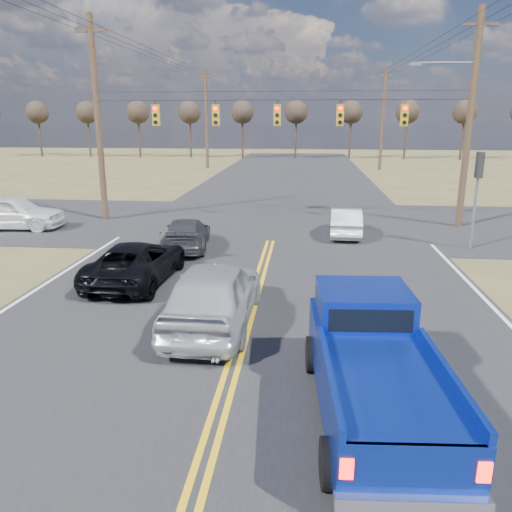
# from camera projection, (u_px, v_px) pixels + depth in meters

# --- Properties ---
(ground) EXTENTS (160.00, 160.00, 0.00)m
(ground) POSITION_uv_depth(u_px,v_px,m) (210.00, 444.00, 8.21)
(ground) COLOR brown
(ground) RESTS_ON ground
(road_main) EXTENTS (14.00, 120.00, 0.02)m
(road_main) POSITION_uv_depth(u_px,v_px,m) (263.00, 268.00, 17.79)
(road_main) COLOR #28282B
(road_main) RESTS_ON ground
(road_cross) EXTENTS (120.00, 12.00, 0.02)m
(road_cross) POSITION_uv_depth(u_px,v_px,m) (276.00, 223.00, 25.46)
(road_cross) COLOR #28282B
(road_cross) RESTS_ON ground
(signal_gantry) EXTENTS (19.60, 4.83, 10.00)m
(signal_gantry) POSITION_uv_depth(u_px,v_px,m) (287.00, 120.00, 23.86)
(signal_gantry) COLOR #473323
(signal_gantry) RESTS_ON ground
(utility_poles) EXTENTS (19.60, 58.32, 10.00)m
(utility_poles) POSITION_uv_depth(u_px,v_px,m) (276.00, 117.00, 23.11)
(utility_poles) COLOR #473323
(utility_poles) RESTS_ON ground
(treeline) EXTENTS (87.00, 117.80, 7.40)m
(treeline) POSITION_uv_depth(u_px,v_px,m) (285.00, 109.00, 32.53)
(treeline) COLOR #33261C
(treeline) RESTS_ON ground
(pickup_truck) EXTENTS (2.37, 5.39, 1.98)m
(pickup_truck) POSITION_uv_depth(u_px,v_px,m) (372.00, 365.00, 8.81)
(pickup_truck) COLOR black
(pickup_truck) RESTS_ON ground
(silver_suv) EXTENTS (2.11, 5.08, 1.72)m
(silver_suv) POSITION_uv_depth(u_px,v_px,m) (214.00, 294.00, 12.70)
(silver_suv) COLOR #B4B9BD
(silver_suv) RESTS_ON ground
(black_suv) EXTENTS (2.40, 4.88, 1.33)m
(black_suv) POSITION_uv_depth(u_px,v_px,m) (137.00, 262.00, 16.20)
(black_suv) COLOR black
(black_suv) RESTS_ON ground
(white_car_queue) EXTENTS (1.55, 3.92, 1.27)m
(white_car_queue) POSITION_uv_depth(u_px,v_px,m) (346.00, 222.00, 22.58)
(white_car_queue) COLOR silver
(white_car_queue) RESTS_ON ground
(dgrey_car_queue) EXTENTS (2.25, 4.45, 1.24)m
(dgrey_car_queue) POSITION_uv_depth(u_px,v_px,m) (186.00, 234.00, 20.29)
(dgrey_car_queue) COLOR #39393F
(dgrey_car_queue) RESTS_ON ground
(cross_car_west) EXTENTS (2.25, 4.92, 1.64)m
(cross_car_west) POSITION_uv_depth(u_px,v_px,m) (12.00, 212.00, 23.82)
(cross_car_west) COLOR white
(cross_car_west) RESTS_ON ground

